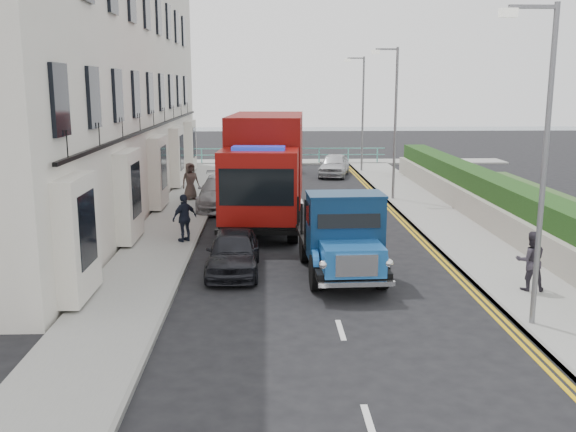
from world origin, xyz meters
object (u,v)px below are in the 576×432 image
(lamp_far, at_px, (361,107))
(bedford_lorry, at_px, (344,241))
(red_lorry, at_px, (265,167))
(lamp_near, at_px, (540,150))
(lamp_mid, at_px, (393,115))
(parked_car_front, at_px, (233,252))

(lamp_far, distance_m, bedford_lorry, 22.76)
(red_lorry, bearing_deg, lamp_near, -58.73)
(lamp_mid, relative_size, lamp_far, 1.00)
(lamp_far, xyz_separation_m, parked_car_front, (-6.78, -21.43, -3.37))
(red_lorry, bearing_deg, lamp_mid, 42.76)
(bedford_lorry, bearing_deg, lamp_mid, 70.99)
(lamp_near, bearing_deg, lamp_far, 90.00)
(lamp_near, distance_m, bedford_lorry, 5.97)
(bedford_lorry, height_order, parked_car_front, bedford_lorry)
(lamp_mid, height_order, red_lorry, lamp_mid)
(lamp_near, bearing_deg, red_lorry, 117.28)
(lamp_far, bearing_deg, lamp_mid, -90.00)
(parked_car_front, bearing_deg, lamp_mid, 59.64)
(lamp_near, relative_size, red_lorry, 0.86)
(lamp_near, height_order, red_lorry, lamp_near)
(red_lorry, height_order, parked_car_front, red_lorry)
(lamp_mid, relative_size, bedford_lorry, 1.33)
(lamp_near, distance_m, red_lorry, 12.85)
(lamp_near, xyz_separation_m, lamp_far, (0.00, 26.00, 0.00))
(lamp_near, distance_m, parked_car_front, 8.84)
(lamp_near, xyz_separation_m, red_lorry, (-5.83, 11.31, -1.76))
(lamp_far, distance_m, parked_car_front, 22.73)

